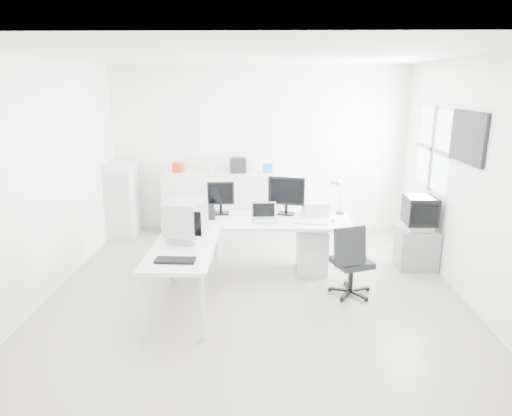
{
  "coord_description": "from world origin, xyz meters",
  "views": [
    {
      "loc": [
        0.12,
        -5.28,
        2.51
      ],
      "look_at": [
        0.0,
        0.2,
        1.0
      ],
      "focal_mm": 32.0,
      "sensor_mm": 36.0,
      "label": 1
    }
  ],
  "objects_px": {
    "filing_cabinet": "(122,199)",
    "lcd_monitor_small": "(221,198)",
    "sideboard": "(227,203)",
    "tv_cabinet": "(416,249)",
    "lcd_monitor_large": "(286,196)",
    "laptop": "(264,214)",
    "crt_monitor": "(185,223)",
    "side_desk": "(184,279)",
    "office_chair": "(352,259)",
    "inkjet_printer": "(198,211)",
    "drawer_pedestal": "(312,250)",
    "crt_tv": "(420,213)",
    "laser_printer": "(315,209)",
    "main_desk": "(260,246)"
  },
  "relations": [
    {
      "from": "filing_cabinet",
      "to": "lcd_monitor_small",
      "type": "bearing_deg",
      "value": -35.49
    },
    {
      "from": "sideboard",
      "to": "tv_cabinet",
      "type": "bearing_deg",
      "value": -28.72
    },
    {
      "from": "lcd_monitor_large",
      "to": "lcd_monitor_small",
      "type": "bearing_deg",
      "value": -167.14
    },
    {
      "from": "laptop",
      "to": "filing_cabinet",
      "type": "xyz_separation_m",
      "value": [
        -2.38,
        1.62,
        -0.23
      ]
    },
    {
      "from": "sideboard",
      "to": "filing_cabinet",
      "type": "relative_size",
      "value": 1.7
    },
    {
      "from": "crt_monitor",
      "to": "side_desk",
      "type": "bearing_deg",
      "value": -73.88
    },
    {
      "from": "office_chair",
      "to": "filing_cabinet",
      "type": "distance_m",
      "value": 4.09
    },
    {
      "from": "inkjet_printer",
      "to": "drawer_pedestal",
      "type": "bearing_deg",
      "value": -10.4
    },
    {
      "from": "office_chair",
      "to": "crt_tv",
      "type": "xyz_separation_m",
      "value": [
        1.05,
        0.86,
        0.33
      ]
    },
    {
      "from": "laptop",
      "to": "crt_monitor",
      "type": "distance_m",
      "value": 1.18
    },
    {
      "from": "inkjet_printer",
      "to": "sideboard",
      "type": "xyz_separation_m",
      "value": [
        0.25,
        1.61,
        -0.3
      ]
    },
    {
      "from": "side_desk",
      "to": "crt_tv",
      "type": "distance_m",
      "value": 3.31
    },
    {
      "from": "side_desk",
      "to": "sideboard",
      "type": "height_order",
      "value": "sideboard"
    },
    {
      "from": "laser_printer",
      "to": "filing_cabinet",
      "type": "xyz_separation_m",
      "value": [
        -3.08,
        1.3,
        -0.22
      ]
    },
    {
      "from": "laptop",
      "to": "drawer_pedestal",
      "type": "bearing_deg",
      "value": 9.06
    },
    {
      "from": "office_chair",
      "to": "tv_cabinet",
      "type": "relative_size",
      "value": 1.63
    },
    {
      "from": "lcd_monitor_small",
      "to": "office_chair",
      "type": "distance_m",
      "value": 1.97
    },
    {
      "from": "lcd_monitor_small",
      "to": "crt_tv",
      "type": "height_order",
      "value": "lcd_monitor_small"
    },
    {
      "from": "tv_cabinet",
      "to": "sideboard",
      "type": "relative_size",
      "value": 0.27
    },
    {
      "from": "main_desk",
      "to": "tv_cabinet",
      "type": "xyz_separation_m",
      "value": [
        2.17,
        0.19,
        -0.09
      ]
    },
    {
      "from": "inkjet_printer",
      "to": "sideboard",
      "type": "relative_size",
      "value": 0.21
    },
    {
      "from": "office_chair",
      "to": "sideboard",
      "type": "distance_m",
      "value": 2.93
    },
    {
      "from": "drawer_pedestal",
      "to": "filing_cabinet",
      "type": "bearing_deg",
      "value": 154.12
    },
    {
      "from": "drawer_pedestal",
      "to": "office_chair",
      "type": "distance_m",
      "value": 0.85
    },
    {
      "from": "side_desk",
      "to": "office_chair",
      "type": "relative_size",
      "value": 1.51
    },
    {
      "from": "main_desk",
      "to": "sideboard",
      "type": "distance_m",
      "value": 1.81
    },
    {
      "from": "drawer_pedestal",
      "to": "laptop",
      "type": "relative_size",
      "value": 1.85
    },
    {
      "from": "side_desk",
      "to": "sideboard",
      "type": "relative_size",
      "value": 0.66
    },
    {
      "from": "laptop",
      "to": "inkjet_printer",
      "type": "bearing_deg",
      "value": 163.54
    },
    {
      "from": "office_chair",
      "to": "tv_cabinet",
      "type": "bearing_deg",
      "value": 18.35
    },
    {
      "from": "lcd_monitor_large",
      "to": "crt_monitor",
      "type": "relative_size",
      "value": 1.26
    },
    {
      "from": "lcd_monitor_small",
      "to": "laser_printer",
      "type": "relative_size",
      "value": 1.4
    },
    {
      "from": "main_desk",
      "to": "crt_tv",
      "type": "height_order",
      "value": "crt_tv"
    },
    {
      "from": "drawer_pedestal",
      "to": "inkjet_printer",
      "type": "bearing_deg",
      "value": 178.15
    },
    {
      "from": "side_desk",
      "to": "inkjet_printer",
      "type": "distance_m",
      "value": 1.28
    },
    {
      "from": "sideboard",
      "to": "laser_printer",
      "type": "bearing_deg",
      "value": -47.74
    },
    {
      "from": "crt_monitor",
      "to": "lcd_monitor_large",
      "type": "bearing_deg",
      "value": 58.63
    },
    {
      "from": "drawer_pedestal",
      "to": "lcd_monitor_large",
      "type": "relative_size",
      "value": 1.14
    },
    {
      "from": "drawer_pedestal",
      "to": "lcd_monitor_small",
      "type": "height_order",
      "value": "lcd_monitor_small"
    },
    {
      "from": "inkjet_printer",
      "to": "lcd_monitor_small",
      "type": "xyz_separation_m",
      "value": [
        0.3,
        0.15,
        0.15
      ]
    },
    {
      "from": "inkjet_printer",
      "to": "crt_monitor",
      "type": "xyz_separation_m",
      "value": [
        -0.0,
        -0.95,
        0.13
      ]
    },
    {
      "from": "lcd_monitor_small",
      "to": "lcd_monitor_large",
      "type": "height_order",
      "value": "lcd_monitor_large"
    },
    {
      "from": "lcd_monitor_small",
      "to": "laptop",
      "type": "xyz_separation_m",
      "value": [
        0.6,
        -0.35,
        -0.12
      ]
    },
    {
      "from": "tv_cabinet",
      "to": "filing_cabinet",
      "type": "relative_size",
      "value": 0.46
    },
    {
      "from": "lcd_monitor_small",
      "to": "lcd_monitor_large",
      "type": "distance_m",
      "value": 0.9
    },
    {
      "from": "tv_cabinet",
      "to": "side_desk",
      "type": "bearing_deg",
      "value": -156.86
    },
    {
      "from": "lcd_monitor_small",
      "to": "office_chair",
      "type": "relative_size",
      "value": 0.5
    },
    {
      "from": "main_desk",
      "to": "crt_tv",
      "type": "xyz_separation_m",
      "value": [
        2.17,
        0.19,
        0.42
      ]
    },
    {
      "from": "crt_monitor",
      "to": "crt_tv",
      "type": "relative_size",
      "value": 0.83
    },
    {
      "from": "laptop",
      "to": "crt_tv",
      "type": "bearing_deg",
      "value": 3.85
    }
  ]
}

